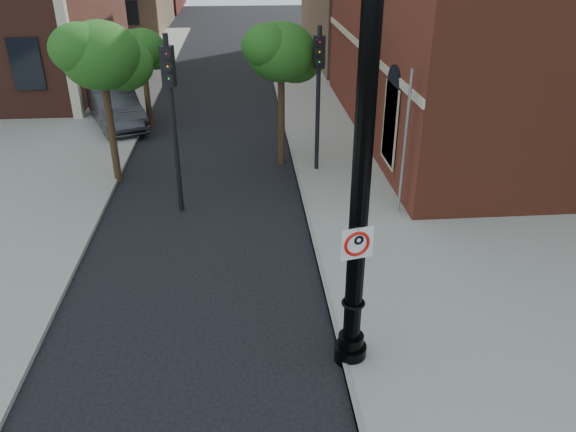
{
  "coord_description": "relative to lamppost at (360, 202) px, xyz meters",
  "views": [
    {
      "loc": [
        0.28,
        -7.95,
        7.51
      ],
      "look_at": [
        1.1,
        2.0,
        2.44
      ],
      "focal_mm": 35.0,
      "sensor_mm": 36.0,
      "label": 1
    }
  ],
  "objects": [
    {
      "name": "ground",
      "position": [
        -2.2,
        -0.5,
        -3.42
      ],
      "size": [
        120.0,
        120.0,
        0.0
      ],
      "primitive_type": "plane",
      "color": "black",
      "rests_on": "ground"
    },
    {
      "name": "sidewalk_right",
      "position": [
        3.8,
        9.5,
        -3.36
      ],
      "size": [
        8.0,
        60.0,
        0.12
      ],
      "primitive_type": "cube",
      "color": "gray",
      "rests_on": "ground"
    },
    {
      "name": "sidewalk_left",
      "position": [
        -11.2,
        17.5,
        -3.36
      ],
      "size": [
        10.0,
        50.0,
        0.12
      ],
      "primitive_type": "cube",
      "color": "gray",
      "rests_on": "ground"
    },
    {
      "name": "curb_edge",
      "position": [
        -0.15,
        9.5,
        -3.35
      ],
      "size": [
        0.1,
        60.0,
        0.14
      ],
      "primitive_type": "cube",
      "color": "gray",
      "rests_on": "ground"
    },
    {
      "name": "lamppost",
      "position": [
        0.0,
        0.0,
        0.0
      ],
      "size": [
        0.63,
        0.63,
        7.4
      ],
      "color": "black",
      "rests_on": "ground"
    },
    {
      "name": "no_parking_sign",
      "position": [
        -0.04,
        -0.18,
        -0.69
      ],
      "size": [
        0.59,
        0.17,
        0.6
      ],
      "rotation": [
        0.0,
        0.0,
        0.23
      ],
      "color": "white",
      "rests_on": "ground"
    },
    {
      "name": "parked_car",
      "position": [
        -7.32,
        15.49,
        -2.62
      ],
      "size": [
        3.37,
        5.13,
        1.6
      ],
      "primitive_type": "imported",
      "rotation": [
        0.0,
        0.0,
        0.38
      ],
      "color": "#2A2A2E",
      "rests_on": "ground"
    },
    {
      "name": "traffic_signal_left",
      "position": [
        -3.87,
        6.95,
        0.05
      ],
      "size": [
        0.38,
        0.45,
        5.15
      ],
      "rotation": [
        0.0,
        0.0,
        -0.23
      ],
      "color": "black",
      "rests_on": "ground"
    },
    {
      "name": "traffic_signal_right",
      "position": [
        0.57,
        9.65,
        -0.11
      ],
      "size": [
        0.37,
        0.43,
        4.91
      ],
      "rotation": [
        0.0,
        0.0,
        0.25
      ],
      "color": "black",
      "rests_on": "ground"
    },
    {
      "name": "utility_pole",
      "position": [
        2.56,
        6.1,
        -1.27
      ],
      "size": [
        0.09,
        0.09,
        4.31
      ],
      "primitive_type": "cylinder",
      "color": "#999999",
      "rests_on": "ground"
    },
    {
      "name": "street_tree_a",
      "position": [
        -6.14,
        9.39,
        0.68
      ],
      "size": [
        2.88,
        2.6,
        5.19
      ],
      "color": "#322314",
      "rests_on": "ground"
    },
    {
      "name": "street_tree_b",
      "position": [
        -5.92,
        15.55,
        -0.24
      ],
      "size": [
        2.25,
        2.03,
        4.05
      ],
      "color": "#322314",
      "rests_on": "ground"
    },
    {
      "name": "street_tree_c",
      "position": [
        -0.55,
        10.62,
        0.46
      ],
      "size": [
        2.73,
        2.47,
        4.93
      ],
      "color": "#322314",
      "rests_on": "ground"
    }
  ]
}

